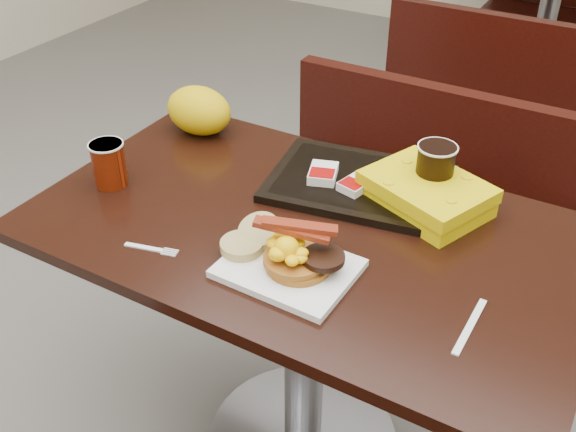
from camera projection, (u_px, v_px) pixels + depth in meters
The scene contains 23 objects.
table_near at pixel (304, 349), 1.66m from camera, with size 1.20×0.70×0.75m, color black, non-canonical shape.
bench_near_n at pixel (409, 215), 2.17m from camera, with size 1.00×0.46×0.72m, color black, non-canonical shape.
table_far at pixel (544, 34), 3.51m from camera, with size 1.20×0.70×0.75m, color black, non-canonical shape.
bench_far_s at pixel (507, 83), 3.02m from camera, with size 1.00×0.46×0.72m, color black, non-canonical shape.
bench_far_n at pixel (570, 1), 4.02m from camera, with size 1.00×0.46×0.72m, color black, non-canonical shape.
platter at pixel (288, 268), 1.32m from camera, with size 0.25×0.20×0.02m, color white.
pancake_stack at pixel (299, 261), 1.30m from camera, with size 0.13×0.13×0.03m, color #9D5D1A.
sausage_patty at pixel (324, 258), 1.28m from camera, with size 0.08×0.08×0.01m, color black.
scrambled_eggs at pixel (287, 249), 1.28m from camera, with size 0.08×0.07×0.04m, color yellow.
bacon_strips at pixel (292, 229), 1.28m from camera, with size 0.15×0.07×0.01m, color #4D0705, non-canonical shape.
muffin_bottom at pixel (242, 246), 1.35m from camera, with size 0.09×0.09×0.02m, color tan.
muffin_top at pixel (260, 231), 1.37m from camera, with size 0.09×0.09×0.02m, color tan.
coffee_cup_near at pixel (109, 164), 1.56m from camera, with size 0.08×0.08×0.11m, color maroon.
fork at pixel (144, 247), 1.38m from camera, with size 0.12×0.02×0.00m, color white, non-canonical shape.
knife at pixel (470, 326), 1.19m from camera, with size 0.16×0.01×0.00m, color white.
condiment_syrup at pixel (330, 206), 1.50m from camera, with size 0.04×0.03×0.01m, color #B11A07.
condiment_ketchup at pixel (296, 203), 1.51m from camera, with size 0.04×0.03×0.01m, color #8C0504.
tray at pixel (360, 184), 1.57m from camera, with size 0.42×0.29×0.02m, color black.
hashbrown_sleeve_left at pixel (323, 173), 1.57m from camera, with size 0.06×0.09×0.02m, color silver.
hashbrown_sleeve_right at pixel (356, 185), 1.53m from camera, with size 0.06×0.08×0.02m, color silver.
coffee_cup_far at pixel (435, 169), 1.49m from camera, with size 0.08×0.08×0.12m, color black.
clamshell at pixel (426, 194), 1.49m from camera, with size 0.26×0.19×0.07m, color #DBBF03.
paper_bag at pixel (199, 110), 1.77m from camera, with size 0.18×0.13×0.13m, color #E4AA07.
Camera 1 is at (0.55, -1.04, 1.59)m, focal length 41.86 mm.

